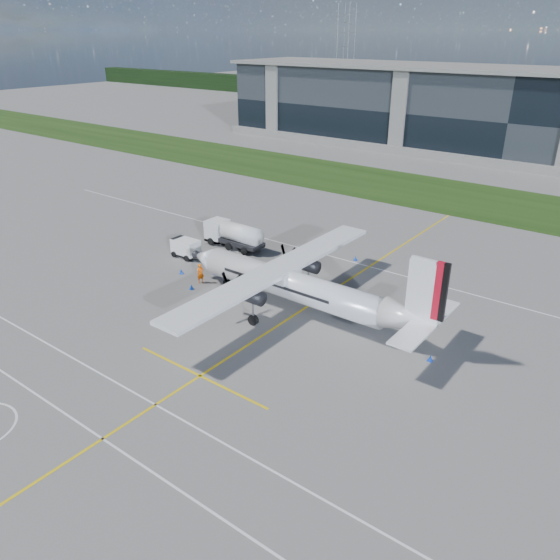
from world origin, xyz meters
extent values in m
plane|color=#5C5A57|center=(0.00, 40.00, 0.00)|extent=(400.00, 400.00, 0.00)
cube|color=#19330E|center=(0.00, 48.00, 0.02)|extent=(400.00, 18.00, 0.04)
cube|color=black|center=(0.00, 80.00, 7.50)|extent=(120.00, 20.00, 15.00)
cube|color=yellow|center=(3.00, 10.00, 0.01)|extent=(0.20, 70.00, 0.01)
cube|color=white|center=(0.00, -14.00, 0.01)|extent=(90.00, 0.15, 0.01)
imported|color=#F25907|center=(-7.81, 5.00, 1.09)|extent=(0.94, 1.06, 2.17)
cone|color=#0A38B9|center=(1.06, 18.58, 0.25)|extent=(0.36, 0.36, 0.50)
cone|color=#0A38B9|center=(-8.01, 7.21, 0.25)|extent=(0.36, 0.36, 0.50)
cone|color=#0A38B9|center=(-10.79, 5.30, 0.25)|extent=(0.36, 0.36, 0.50)
cone|color=#0A38B9|center=(-7.46, 3.42, 0.25)|extent=(0.36, 0.36, 0.50)
cone|color=#0A38B9|center=(14.86, 5.40, 0.25)|extent=(0.36, 0.36, 0.50)
camera|label=1|loc=(26.40, -27.65, 21.71)|focal=35.00mm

